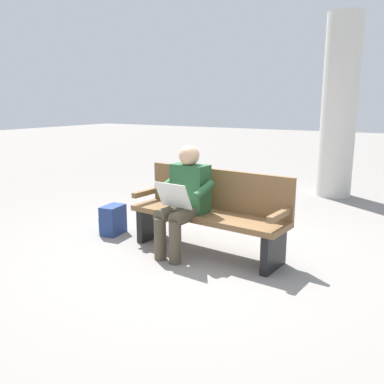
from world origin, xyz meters
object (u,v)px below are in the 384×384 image
Objects in this scene: support_pillar at (339,108)px; backpack at (113,220)px; bench_near at (210,211)px; person_seated at (184,197)px.

backpack is at bearing 63.41° from support_pillar.
person_seated is at bearing 52.45° from bench_near.
support_pillar reaches higher than backpack.
bench_near is 1.36m from backpack.
support_pillar is at bearing -93.66° from bench_near.
bench_near is at bearing 81.71° from support_pillar.
person_seated is at bearing 174.83° from backpack.
bench_near is at bearing -127.55° from person_seated.
support_pillar is (-0.52, -3.57, 1.07)m from bench_near.
bench_near is 1.55× the size of person_seated.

